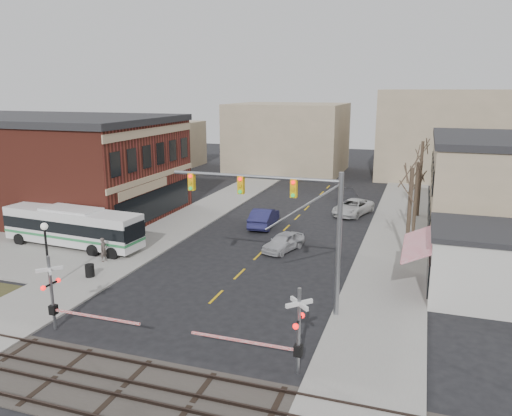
% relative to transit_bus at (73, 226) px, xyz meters
% --- Properties ---
extents(ground, '(160.00, 160.00, 0.00)m').
position_rel_transit_bus_xyz_m(ground, '(14.32, -7.24, -1.71)').
color(ground, black).
rests_on(ground, ground).
extents(sidewalk_west, '(5.00, 60.00, 0.12)m').
position_rel_transit_bus_xyz_m(sidewalk_west, '(4.82, 12.76, -1.65)').
color(sidewalk_west, gray).
rests_on(sidewalk_west, ground).
extents(sidewalk_east, '(5.00, 60.00, 0.12)m').
position_rel_transit_bus_xyz_m(sidewalk_east, '(23.82, 12.76, -1.65)').
color(sidewalk_east, gray).
rests_on(sidewalk_east, ground).
extents(ballast_strip, '(160.00, 5.00, 0.06)m').
position_rel_transit_bus_xyz_m(ballast_strip, '(14.32, -15.24, -1.68)').
color(ballast_strip, '#332D28').
rests_on(ballast_strip, ground).
extents(rail_tracks, '(160.00, 3.91, 0.14)m').
position_rel_transit_bus_xyz_m(rail_tracks, '(14.32, -15.24, -1.59)').
color(rail_tracks, '#2D231E').
rests_on(rail_tracks, ground).
extents(brick_building, '(30.40, 15.40, 9.60)m').
position_rel_transit_bus_xyz_m(brick_building, '(-12.66, 8.76, 3.10)').
color(brick_building, maroon).
rests_on(brick_building, ground).
extents(awning_shop, '(9.74, 6.20, 4.30)m').
position_rel_transit_bus_xyz_m(awning_shop, '(30.29, -0.24, 0.45)').
color(awning_shop, beige).
rests_on(awning_shop, ground).
extents(tree_east_a, '(0.28, 0.28, 6.75)m').
position_rel_transit_bus_xyz_m(tree_east_a, '(24.82, 4.76, 1.78)').
color(tree_east_a, '#382B21').
rests_on(tree_east_a, sidewalk_east).
extents(tree_east_b, '(0.28, 0.28, 6.30)m').
position_rel_transit_bus_xyz_m(tree_east_b, '(25.12, 10.76, 1.56)').
color(tree_east_b, '#382B21').
rests_on(tree_east_b, sidewalk_east).
extents(tree_east_c, '(0.28, 0.28, 7.20)m').
position_rel_transit_bus_xyz_m(tree_east_c, '(25.32, 18.76, 2.01)').
color(tree_east_c, '#382B21').
rests_on(tree_east_c, sidewalk_east).
extents(transit_bus, '(11.87, 3.40, 3.02)m').
position_rel_transit_bus_xyz_m(transit_bus, '(0.00, 0.00, 0.00)').
color(transit_bus, silver).
rests_on(transit_bus, ground).
extents(traffic_signal_mast, '(9.69, 0.30, 8.00)m').
position_rel_transit_bus_xyz_m(traffic_signal_mast, '(18.88, -5.49, 4.01)').
color(traffic_signal_mast, gray).
rests_on(traffic_signal_mast, ground).
extents(rr_crossing_west, '(5.60, 1.36, 4.00)m').
position_rel_transit_bus_xyz_m(rr_crossing_west, '(8.44, -11.69, 0.26)').
color(rr_crossing_west, gray).
rests_on(rr_crossing_west, ground).
extents(rr_crossing_east, '(5.60, 1.36, 4.00)m').
position_rel_transit_bus_xyz_m(rr_crossing_east, '(20.52, -11.65, 0.26)').
color(rr_crossing_east, gray).
rests_on(rr_crossing_east, ground).
extents(street_lamp, '(0.44, 0.44, 4.13)m').
position_rel_transit_bus_xyz_m(street_lamp, '(3.99, -7.34, 1.37)').
color(street_lamp, black).
rests_on(street_lamp, sidewalk_west).
extents(trash_bin, '(0.60, 0.60, 0.84)m').
position_rel_transit_bus_xyz_m(trash_bin, '(5.27, -5.10, -1.17)').
color(trash_bin, black).
rests_on(trash_bin, sidewalk_west).
extents(car_a, '(2.86, 4.46, 1.41)m').
position_rel_transit_bus_xyz_m(car_a, '(15.78, 4.52, -1.01)').
color(car_a, '#ADAEB2').
rests_on(car_a, ground).
extents(car_b, '(2.17, 5.28, 1.70)m').
position_rel_transit_bus_xyz_m(car_b, '(12.25, 10.57, -0.86)').
color(car_b, '#1D1D48').
rests_on(car_b, ground).
extents(car_c, '(4.02, 5.95, 1.51)m').
position_rel_transit_bus_xyz_m(car_c, '(19.25, 17.48, -0.96)').
color(car_c, '#BDBDBD').
rests_on(car_c, ground).
extents(car_d, '(3.27, 4.98, 1.34)m').
position_rel_transit_bus_xyz_m(car_d, '(18.10, 22.68, -1.04)').
color(car_d, '#37363B').
rests_on(car_d, ground).
extents(pedestrian_near, '(0.48, 0.68, 1.74)m').
position_rel_transit_bus_xyz_m(pedestrian_near, '(4.36, -2.24, -0.72)').
color(pedestrian_near, '#4D433E').
rests_on(pedestrian_near, sidewalk_west).
extents(pedestrian_far, '(1.01, 1.09, 1.81)m').
position_rel_transit_bus_xyz_m(pedestrian_far, '(3.05, 0.61, -0.69)').
color(pedestrian_far, '#3A365F').
rests_on(pedestrian_far, sidewalk_west).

